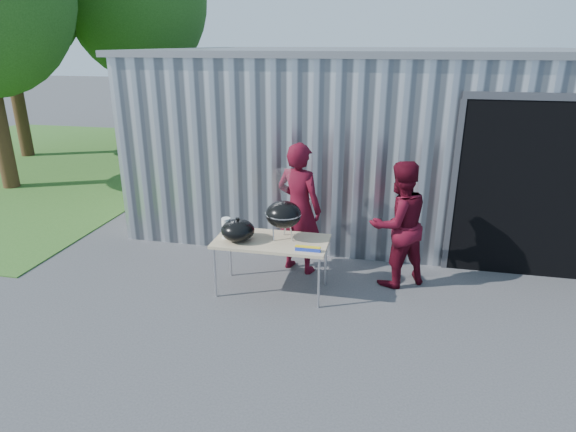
% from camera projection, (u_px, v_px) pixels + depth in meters
% --- Properties ---
extents(ground, '(80.00, 80.00, 0.00)m').
position_uv_depth(ground, '(287.00, 309.00, 6.15)').
color(ground, '#3E3E41').
extents(building, '(8.20, 6.20, 3.10)m').
position_uv_depth(building, '(380.00, 131.00, 9.66)').
color(building, silver).
rests_on(building, ground).
extents(grass_patch, '(10.00, 12.00, 0.02)m').
position_uv_depth(grass_patch, '(19.00, 164.00, 13.44)').
color(grass_patch, '#2D591E').
rests_on(grass_patch, ground).
extents(folding_table, '(1.50, 0.75, 0.75)m').
position_uv_depth(folding_table, '(271.00, 243.00, 6.37)').
color(folding_table, tan).
rests_on(folding_table, ground).
extents(kettle_grill, '(0.48, 0.48, 0.95)m').
position_uv_depth(kettle_grill, '(283.00, 209.00, 6.25)').
color(kettle_grill, black).
rests_on(kettle_grill, folding_table).
extents(grill_lid, '(0.44, 0.44, 0.32)m').
position_uv_depth(grill_lid, '(238.00, 230.00, 6.30)').
color(grill_lid, black).
rests_on(grill_lid, folding_table).
extents(paper_towels, '(0.12, 0.12, 0.28)m').
position_uv_depth(paper_towels, '(226.00, 228.00, 6.38)').
color(paper_towels, white).
rests_on(paper_towels, folding_table).
extents(white_tub, '(0.20, 0.15, 0.10)m').
position_uv_depth(white_tub, '(236.00, 228.00, 6.64)').
color(white_tub, white).
rests_on(white_tub, folding_table).
extents(foil_box, '(0.32, 0.05, 0.06)m').
position_uv_depth(foil_box, '(308.00, 249.00, 6.01)').
color(foil_box, '#1B35B5').
rests_on(foil_box, folding_table).
extents(person_cook, '(0.82, 0.67, 1.92)m').
position_uv_depth(person_cook, '(299.00, 208.00, 6.91)').
color(person_cook, '#4C0817').
rests_on(person_cook, ground).
extents(person_bystander, '(1.08, 1.03, 1.76)m').
position_uv_depth(person_bystander, '(398.00, 224.00, 6.53)').
color(person_bystander, '#4C0817').
rests_on(person_bystander, ground).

